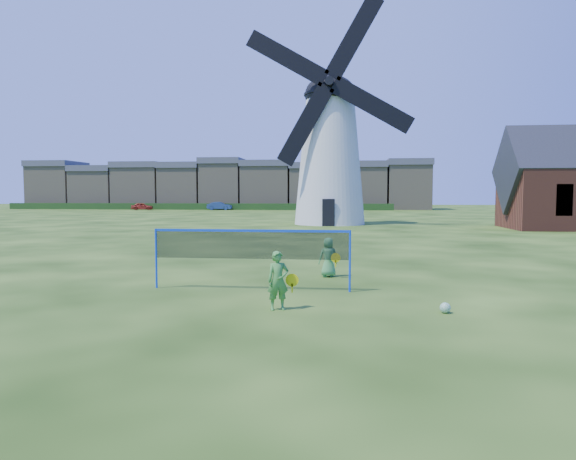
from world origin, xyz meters
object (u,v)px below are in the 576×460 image
(player_girl, at_px, (278,281))
(player_boy, at_px, (328,257))
(car_right, at_px, (220,206))
(play_ball, at_px, (445,308))
(car_left, at_px, (142,206))
(badminton_net, at_px, (251,246))
(windmill, at_px, (330,150))

(player_girl, xyz_separation_m, player_boy, (0.91, 4.47, -0.04))
(player_boy, bearing_deg, car_right, -87.77)
(play_ball, relative_size, car_left, 0.07)
(badminton_net, bearing_deg, player_boy, 50.75)
(badminton_net, xyz_separation_m, car_left, (-28.78, 63.41, -0.58))
(windmill, distance_m, play_ball, 31.93)
(player_girl, relative_size, play_ball, 5.67)
(windmill, relative_size, play_ball, 79.17)
(badminton_net, relative_size, play_ball, 22.95)
(badminton_net, relative_size, player_boy, 4.32)
(car_right, bearing_deg, badminton_net, -167.37)
(windmill, height_order, player_girl, windmill)
(badminton_net, xyz_separation_m, player_boy, (1.89, 2.31, -0.56))
(player_girl, bearing_deg, player_boy, 59.98)
(badminton_net, distance_m, player_boy, 3.04)
(player_girl, xyz_separation_m, car_right, (-17.88, 66.93, 0.00))
(windmill, height_order, badminton_net, windmill)
(badminton_net, bearing_deg, windmill, 87.81)
(windmill, distance_m, player_girl, 31.74)
(badminton_net, relative_size, car_left, 1.54)
(player_girl, relative_size, car_right, 0.33)
(windmill, height_order, car_left, windmill)
(car_right, bearing_deg, play_ball, -164.30)
(play_ball, bearing_deg, badminton_net, 154.89)
(car_left, xyz_separation_m, car_right, (11.89, 1.36, 0.07))
(badminton_net, xyz_separation_m, car_right, (-16.90, 64.77, -0.51))
(play_ball, height_order, car_right, car_right)
(windmill, distance_m, car_right, 40.30)
(player_boy, xyz_separation_m, play_ball, (2.54, -4.39, -0.47))
(windmill, relative_size, car_right, 4.59)
(player_boy, bearing_deg, car_left, -77.85)
(player_girl, xyz_separation_m, play_ball, (3.45, 0.08, -0.51))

